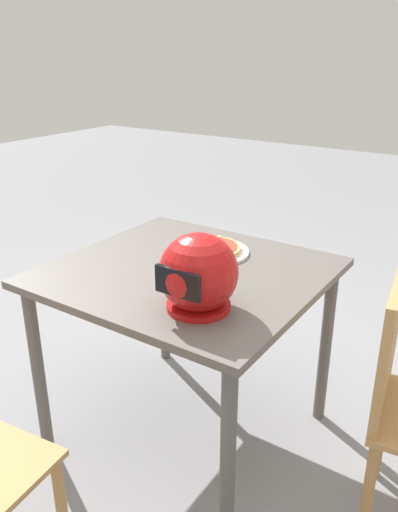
% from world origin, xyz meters
% --- Properties ---
extents(ground_plane, '(14.00, 14.00, 0.00)m').
position_xyz_m(ground_plane, '(0.00, 0.00, 0.00)').
color(ground_plane, gray).
extents(dining_table, '(1.00, 0.94, 0.77)m').
position_xyz_m(dining_table, '(0.00, 0.00, 0.68)').
color(dining_table, '#5B5651').
rests_on(dining_table, ground).
extents(pizza_plate, '(0.32, 0.32, 0.01)m').
position_xyz_m(pizza_plate, '(0.02, -0.19, 0.78)').
color(pizza_plate, white).
rests_on(pizza_plate, dining_table).
extents(pizza, '(0.26, 0.26, 0.05)m').
position_xyz_m(pizza, '(0.02, -0.19, 0.80)').
color(pizza, tan).
rests_on(pizza, pizza_plate).
extents(motorcycle_helmet, '(0.26, 0.26, 0.26)m').
position_xyz_m(motorcycle_helmet, '(-0.22, 0.24, 0.90)').
color(motorcycle_helmet, '#B21414').
rests_on(motorcycle_helmet, dining_table).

